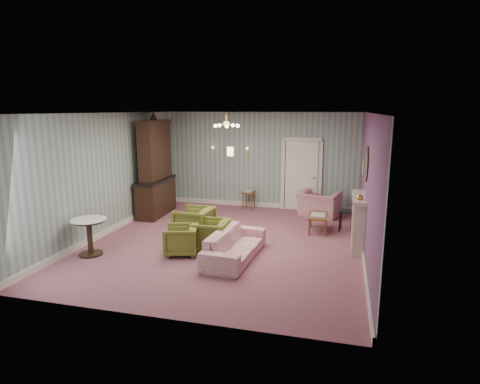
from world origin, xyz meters
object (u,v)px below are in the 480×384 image
(olive_chair_c, at_px, (194,222))
(side_table_black, at_px, (346,221))
(olive_chair_b, at_px, (211,234))
(dresser, at_px, (155,165))
(wingback_chair, at_px, (319,200))
(coffee_table, at_px, (318,223))
(olive_chair_a, at_px, (181,239))
(sofa_chintz, at_px, (235,240))
(pedestal_table, at_px, (90,237))
(fireplace, at_px, (358,222))

(olive_chair_c, relative_size, side_table_black, 1.54)
(olive_chair_b, bearing_deg, dresser, -136.13)
(side_table_black, bearing_deg, wingback_chair, 119.99)
(olive_chair_b, relative_size, coffee_table, 0.87)
(olive_chair_a, relative_size, coffee_table, 0.80)
(olive_chair_b, height_order, sofa_chintz, sofa_chintz)
(side_table_black, bearing_deg, coffee_table, -164.48)
(olive_chair_a, xyz_separation_m, pedestal_table, (-1.81, -0.52, 0.05))
(olive_chair_b, relative_size, wingback_chair, 0.68)
(dresser, bearing_deg, side_table_black, -6.08)
(olive_chair_a, xyz_separation_m, olive_chair_b, (0.52, 0.39, 0.03))
(olive_chair_c, height_order, fireplace, fireplace)
(wingback_chair, relative_size, fireplace, 0.78)
(dresser, bearing_deg, olive_chair_b, -47.36)
(olive_chair_a, bearing_deg, dresser, -160.37)
(sofa_chintz, height_order, side_table_black, sofa_chintz)
(fireplace, distance_m, side_table_black, 1.19)
(olive_chair_c, distance_m, wingback_chair, 3.86)
(dresser, xyz_separation_m, coffee_table, (4.60, -0.50, -1.21))
(dresser, bearing_deg, sofa_chintz, -44.64)
(dresser, relative_size, coffee_table, 3.36)
(sofa_chintz, distance_m, coffee_table, 2.74)
(olive_chair_a, xyz_separation_m, olive_chair_c, (-0.11, 1.05, 0.07))
(olive_chair_c, height_order, wingback_chair, wingback_chair)
(wingback_chair, xyz_separation_m, dresser, (-4.53, -0.97, 0.95))
(olive_chair_a, distance_m, sofa_chintz, 1.15)
(olive_chair_c, relative_size, dresser, 0.29)
(olive_chair_c, height_order, side_table_black, olive_chair_c)
(fireplace, xyz_separation_m, pedestal_table, (-5.38, -1.90, -0.19))
(olive_chair_c, relative_size, coffee_table, 0.96)
(olive_chair_c, distance_m, dresser, 2.74)
(sofa_chintz, bearing_deg, olive_chair_c, 55.34)
(olive_chair_a, xyz_separation_m, side_table_black, (3.34, 2.51, -0.07))
(olive_chair_c, bearing_deg, fireplace, 99.64)
(sofa_chintz, xyz_separation_m, side_table_black, (2.19, 2.46, -0.12))
(fireplace, distance_m, coffee_table, 1.35)
(sofa_chintz, relative_size, side_table_black, 3.73)
(olive_chair_a, bearing_deg, olive_chair_b, 111.87)
(fireplace, bearing_deg, olive_chair_a, -158.81)
(wingback_chair, distance_m, fireplace, 2.61)
(olive_chair_c, relative_size, fireplace, 0.58)
(side_table_black, xyz_separation_m, pedestal_table, (-5.15, -3.02, 0.12))
(olive_chair_a, xyz_separation_m, dresser, (-1.94, 2.82, 1.09))
(dresser, relative_size, side_table_black, 5.36)
(wingback_chair, xyz_separation_m, side_table_black, (0.75, -1.29, -0.21))
(olive_chair_b, height_order, pedestal_table, pedestal_table)
(dresser, height_order, coffee_table, dresser)
(side_table_black, bearing_deg, dresser, 176.57)
(olive_chair_a, relative_size, olive_chair_c, 0.83)
(olive_chair_c, bearing_deg, olive_chair_a, 10.44)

